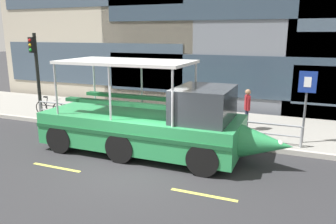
% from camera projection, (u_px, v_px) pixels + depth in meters
% --- Properties ---
extents(ground_plane, '(120.00, 120.00, 0.00)m').
position_uv_depth(ground_plane, '(138.00, 168.00, 10.29)').
color(ground_plane, '#2B2B2D').
extents(sidewalk, '(32.00, 4.80, 0.18)m').
position_uv_depth(sidewalk, '(193.00, 122.00, 15.32)').
color(sidewalk, gray).
rests_on(sidewalk, ground_plane).
extents(curb_edge, '(32.00, 0.18, 0.18)m').
position_uv_depth(curb_edge, '(174.00, 137.00, 13.07)').
color(curb_edge, '#B2ADA3').
rests_on(curb_edge, ground_plane).
extents(lane_centreline, '(25.80, 0.12, 0.01)m').
position_uv_depth(lane_centreline, '(123.00, 180.00, 9.47)').
color(lane_centreline, '#DBD64C').
rests_on(lane_centreline, ground_plane).
extents(curb_guardrail, '(11.79, 0.09, 0.79)m').
position_uv_depth(curb_guardrail, '(151.00, 117.00, 13.66)').
color(curb_guardrail, gray).
rests_on(curb_guardrail, sidewalk).
extents(traffic_light_pole, '(0.24, 0.46, 3.95)m').
position_uv_depth(traffic_light_pole, '(36.00, 66.00, 15.74)').
color(traffic_light_pole, black).
rests_on(traffic_light_pole, sidewalk).
extents(parking_sign, '(0.60, 0.12, 2.64)m').
position_uv_depth(parking_sign, '(306.00, 95.00, 11.73)').
color(parking_sign, '#4C4F54').
rests_on(parking_sign, sidewalk).
extents(leaned_bicycle, '(1.74, 0.46, 0.96)m').
position_uv_depth(leaned_bicycle, '(50.00, 108.00, 15.98)').
color(leaned_bicycle, black).
rests_on(leaned_bicycle, sidewalk).
extents(duck_tour_boat, '(8.69, 2.64, 3.21)m').
position_uv_depth(duck_tour_boat, '(154.00, 124.00, 11.36)').
color(duck_tour_boat, '#2D9351').
rests_on(duck_tour_boat, ground_plane).
extents(pedestrian_near_bow, '(0.28, 0.47, 1.72)m').
position_uv_depth(pedestrian_near_bow, '(247.00, 106.00, 13.55)').
color(pedestrian_near_bow, '#1E2338').
rests_on(pedestrian_near_bow, sidewalk).
extents(pedestrian_mid_left, '(0.49, 0.25, 1.71)m').
position_uv_depth(pedestrian_mid_left, '(183.00, 105.00, 13.72)').
color(pedestrian_mid_left, '#1E2338').
rests_on(pedestrian_mid_left, sidewalk).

